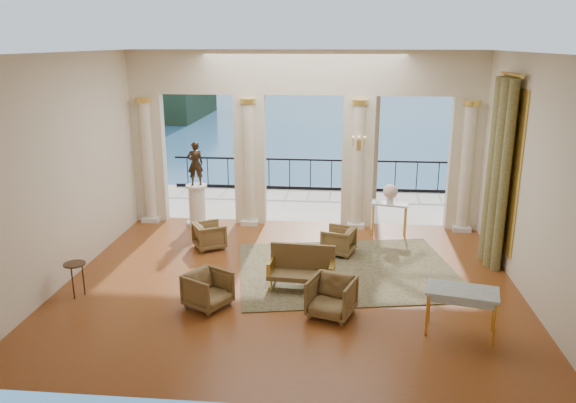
# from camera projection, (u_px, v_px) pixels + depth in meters

# --- Properties ---
(floor) EXTENTS (9.00, 9.00, 0.00)m
(floor) POSITION_uv_depth(u_px,v_px,m) (290.00, 282.00, 11.35)
(floor) COLOR #4F240E
(floor) RESTS_ON ground
(room_walls) EXTENTS (9.00, 9.00, 9.00)m
(room_walls) POSITION_uv_depth(u_px,v_px,m) (284.00, 153.00, 9.49)
(room_walls) COLOR beige
(room_walls) RESTS_ON ground
(arcade) EXTENTS (9.00, 0.56, 4.50)m
(arcade) POSITION_uv_depth(u_px,v_px,m) (304.00, 127.00, 14.30)
(arcade) COLOR beige
(arcade) RESTS_ON ground
(terrace) EXTENTS (10.00, 3.60, 0.10)m
(terrace) POSITION_uv_depth(u_px,v_px,m) (307.00, 205.00, 16.92)
(terrace) COLOR #B1A896
(terrace) RESTS_ON ground
(balustrade) EXTENTS (9.00, 0.06, 1.03)m
(balustrade) POSITION_uv_depth(u_px,v_px,m) (310.00, 177.00, 18.32)
(balustrade) COLOR black
(balustrade) RESTS_ON terrace
(palm_tree) EXTENTS (2.00, 2.00, 4.50)m
(palm_tree) POSITION_uv_depth(u_px,v_px,m) (379.00, 63.00, 16.36)
(palm_tree) COLOR #4C3823
(palm_tree) RESTS_ON terrace
(headland) EXTENTS (22.00, 18.00, 6.00)m
(headland) POSITION_uv_depth(u_px,v_px,m) (129.00, 96.00, 81.88)
(headland) COLOR black
(headland) RESTS_ON sea
(sea) EXTENTS (160.00, 160.00, 0.00)m
(sea) POSITION_uv_depth(u_px,v_px,m) (333.00, 129.00, 70.43)
(sea) COLOR navy
(sea) RESTS_ON ground
(curtain) EXTENTS (0.33, 1.40, 4.09)m
(curtain) POSITION_uv_depth(u_px,v_px,m) (498.00, 173.00, 11.85)
(curtain) COLOR brown
(curtain) RESTS_ON ground
(window_frame) EXTENTS (0.04, 1.60, 3.40)m
(window_frame) POSITION_uv_depth(u_px,v_px,m) (508.00, 169.00, 11.81)
(window_frame) COLOR gold
(window_frame) RESTS_ON room_walls
(wall_sconce) EXTENTS (0.30, 0.11, 0.33)m
(wall_sconce) POSITION_uv_depth(u_px,v_px,m) (359.00, 144.00, 13.97)
(wall_sconce) COLOR gold
(wall_sconce) RESTS_ON arcade
(rug) EXTENTS (5.09, 4.29, 0.02)m
(rug) POSITION_uv_depth(u_px,v_px,m) (347.00, 270.00, 11.93)
(rug) COLOR #282E18
(rug) RESTS_ON ground
(armchair_a) EXTENTS (0.93, 0.95, 0.73)m
(armchair_a) POSITION_uv_depth(u_px,v_px,m) (208.00, 288.00, 10.23)
(armchair_a) COLOR #412D19
(armchair_a) RESTS_ON ground
(armchair_b) EXTENTS (0.94, 0.91, 0.77)m
(armchair_b) POSITION_uv_depth(u_px,v_px,m) (332.00, 295.00, 9.90)
(armchair_b) COLOR #412D19
(armchair_b) RESTS_ON ground
(armchair_c) EXTENTS (0.80, 0.83, 0.69)m
(armchair_c) POSITION_uv_depth(u_px,v_px,m) (338.00, 240.00, 12.78)
(armchair_c) COLOR #412D19
(armchair_c) RESTS_ON ground
(armchair_d) EXTENTS (0.87, 0.88, 0.68)m
(armchair_d) POSITION_uv_depth(u_px,v_px,m) (210.00, 234.00, 13.14)
(armchair_d) COLOR #412D19
(armchair_d) RESTS_ON ground
(settee) EXTENTS (1.32, 0.64, 0.85)m
(settee) POSITION_uv_depth(u_px,v_px,m) (302.00, 267.00, 11.02)
(settee) COLOR #412D19
(settee) RESTS_ON ground
(game_table) EXTENTS (1.26, 0.86, 0.79)m
(game_table) POSITION_uv_depth(u_px,v_px,m) (462.00, 294.00, 9.20)
(game_table) COLOR #8CA3B0
(game_table) RESTS_ON ground
(pedestal) EXTENTS (0.59, 0.59, 1.08)m
(pedestal) POSITION_uv_depth(u_px,v_px,m) (197.00, 205.00, 14.81)
(pedestal) COLOR silver
(pedestal) RESTS_ON ground
(statue) EXTENTS (0.49, 0.42, 1.14)m
(statue) POSITION_uv_depth(u_px,v_px,m) (195.00, 164.00, 14.50)
(statue) COLOR black
(statue) RESTS_ON pedestal
(console_table) EXTENTS (0.95, 0.55, 0.85)m
(console_table) POSITION_uv_depth(u_px,v_px,m) (390.00, 209.00, 13.88)
(console_table) COLOR silver
(console_table) RESTS_ON ground
(urn) EXTENTS (0.36, 0.36, 0.48)m
(urn) POSITION_uv_depth(u_px,v_px,m) (390.00, 192.00, 13.77)
(urn) COLOR silver
(urn) RESTS_ON console_table
(side_table) EXTENTS (0.41, 0.41, 0.67)m
(side_table) POSITION_uv_depth(u_px,v_px,m) (75.00, 268.00, 10.60)
(side_table) COLOR black
(side_table) RESTS_ON ground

